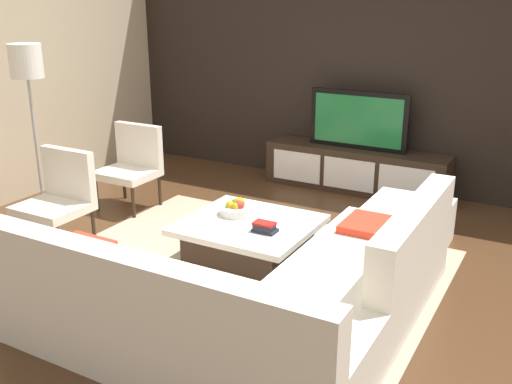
# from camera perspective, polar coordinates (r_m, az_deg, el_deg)

# --- Properties ---
(ground_plane) EXTENTS (14.00, 14.00, 0.00)m
(ground_plane) POSITION_cam_1_polar(r_m,az_deg,el_deg) (4.89, -0.25, -7.66)
(ground_plane) COLOR #4C301C
(feature_wall_back) EXTENTS (6.40, 0.12, 2.80)m
(feature_wall_back) POSITION_cam_1_polar(r_m,az_deg,el_deg) (6.91, 11.05, 11.98)
(feature_wall_back) COLOR black
(feature_wall_back) RESTS_ON ground
(area_rug) EXTENTS (3.15, 2.46, 0.01)m
(area_rug) POSITION_cam_1_polar(r_m,az_deg,el_deg) (4.94, -1.27, -7.35)
(area_rug) COLOR tan
(area_rug) RESTS_ON ground
(media_console) EXTENTS (2.10, 0.46, 0.50)m
(media_console) POSITION_cam_1_polar(r_m,az_deg,el_deg) (6.85, 9.65, 2.17)
(media_console) COLOR #332319
(media_console) RESTS_ON ground
(television) EXTENTS (1.13, 0.06, 0.65)m
(television) POSITION_cam_1_polar(r_m,az_deg,el_deg) (6.71, 9.92, 6.89)
(television) COLOR black
(television) RESTS_ON media_console
(sectional_couch) EXTENTS (2.39, 2.44, 0.83)m
(sectional_couch) POSITION_cam_1_polar(r_m,az_deg,el_deg) (3.88, 0.41, -10.33)
(sectional_couch) COLOR silver
(sectional_couch) RESTS_ON ground
(coffee_table) EXTENTS (1.06, 0.98, 0.38)m
(coffee_table) POSITION_cam_1_polar(r_m,az_deg,el_deg) (4.93, -0.69, -4.85)
(coffee_table) COLOR #332319
(coffee_table) RESTS_ON ground
(accent_chair_near) EXTENTS (0.57, 0.52, 0.87)m
(accent_chair_near) POSITION_cam_1_polar(r_m,az_deg,el_deg) (5.49, -18.52, -0.13)
(accent_chair_near) COLOR #332319
(accent_chair_near) RESTS_ON ground
(floor_lamp) EXTENTS (0.31, 0.31, 1.73)m
(floor_lamp) POSITION_cam_1_polar(r_m,az_deg,el_deg) (6.10, -21.35, 10.72)
(floor_lamp) COLOR #A5A5AA
(floor_lamp) RESTS_ON ground
(ottoman) EXTENTS (0.70, 0.70, 0.40)m
(ottoman) POSITION_cam_1_polar(r_m,az_deg,el_deg) (5.47, 14.52, -3.04)
(ottoman) COLOR silver
(ottoman) RESTS_ON ground
(fruit_bowl) EXTENTS (0.28, 0.28, 0.14)m
(fruit_bowl) POSITION_cam_1_polar(r_m,az_deg,el_deg) (5.01, -1.90, -1.61)
(fruit_bowl) COLOR silver
(fruit_bowl) RESTS_ON coffee_table
(accent_chair_far) EXTENTS (0.58, 0.51, 0.87)m
(accent_chair_far) POSITION_cam_1_polar(r_m,az_deg,el_deg) (6.34, -11.91, 2.94)
(accent_chair_far) COLOR #332319
(accent_chair_far) RESTS_ON ground
(book_stack) EXTENTS (0.19, 0.13, 0.08)m
(book_stack) POSITION_cam_1_polar(r_m,az_deg,el_deg) (4.65, 0.84, -3.46)
(book_stack) COLOR #1E232D
(book_stack) RESTS_ON coffee_table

